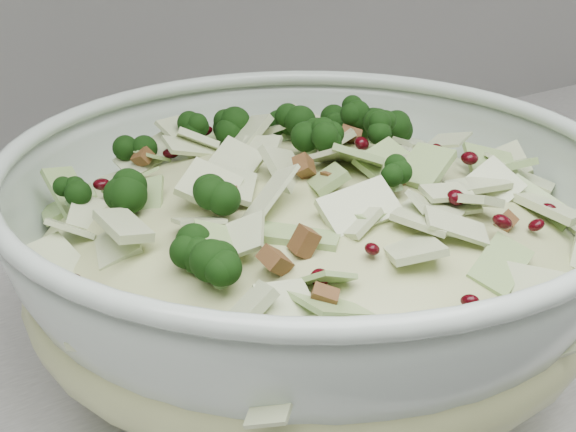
# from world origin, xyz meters

# --- Properties ---
(mixing_bowl) EXTENTS (0.49, 0.49, 0.16)m
(mixing_bowl) POSITION_xyz_m (-0.28, 1.60, 0.98)
(mixing_bowl) COLOR #B7CABC
(mixing_bowl) RESTS_ON counter
(salad) EXTENTS (0.50, 0.50, 0.16)m
(salad) POSITION_xyz_m (-0.28, 1.60, 1.01)
(salad) COLOR #C9CE8D
(salad) RESTS_ON mixing_bowl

